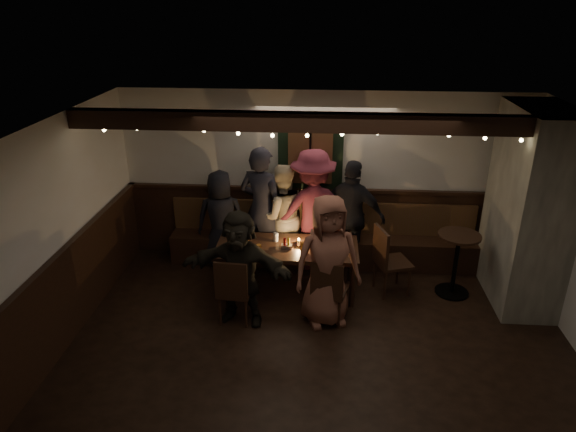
# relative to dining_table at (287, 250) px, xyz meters

# --- Properties ---
(room) EXTENTS (6.02, 5.01, 2.62)m
(room) POSITION_rel_dining_table_xyz_m (1.53, 0.02, 0.45)
(room) COLOR black
(room) RESTS_ON ground
(dining_table) EXTENTS (1.92, 0.82, 0.83)m
(dining_table) POSITION_rel_dining_table_xyz_m (0.00, 0.00, 0.00)
(dining_table) COLOR black
(dining_table) RESTS_ON ground
(chair_near_left) EXTENTS (0.44, 0.44, 0.90)m
(chair_near_left) POSITION_rel_dining_table_xyz_m (-0.60, -0.83, -0.12)
(chair_near_left) COLOR black
(chair_near_left) RESTS_ON ground
(chair_near_right) EXTENTS (0.49, 0.49, 0.89)m
(chair_near_right) POSITION_rel_dining_table_xyz_m (0.57, -0.73, -0.13)
(chair_near_right) COLOR black
(chair_near_right) RESTS_ON ground
(chair_end) EXTENTS (0.56, 0.56, 0.98)m
(chair_end) POSITION_rel_dining_table_xyz_m (1.36, 0.05, -0.08)
(chair_end) COLOR black
(chair_end) RESTS_ON ground
(high_top) EXTENTS (0.56, 0.56, 0.90)m
(high_top) POSITION_rel_dining_table_xyz_m (2.30, 0.10, -0.06)
(high_top) COLOR black
(high_top) RESTS_ON ground
(person_a) EXTENTS (0.79, 0.58, 1.49)m
(person_a) POSITION_rel_dining_table_xyz_m (-1.04, 0.72, 0.12)
(person_a) COLOR black
(person_a) RESTS_ON ground
(person_b) EXTENTS (0.80, 0.67, 1.88)m
(person_b) POSITION_rel_dining_table_xyz_m (-0.42, 0.70, 0.31)
(person_b) COLOR black
(person_b) RESTS_ON ground
(person_c) EXTENTS (0.92, 0.81, 1.60)m
(person_c) POSITION_rel_dining_table_xyz_m (-0.14, 0.77, 0.17)
(person_c) COLOR #C0B195
(person_c) RESTS_ON ground
(person_d) EXTENTS (1.33, 1.00, 1.83)m
(person_d) POSITION_rel_dining_table_xyz_m (0.32, 0.75, 0.29)
(person_d) COLOR maroon
(person_d) RESTS_ON ground
(person_e) EXTENTS (1.07, 0.71, 1.69)m
(person_e) POSITION_rel_dining_table_xyz_m (0.90, 0.75, 0.21)
(person_e) COLOR black
(person_e) RESTS_ON ground
(person_f) EXTENTS (1.45, 0.70, 1.50)m
(person_f) POSITION_rel_dining_table_xyz_m (-0.52, -0.75, 0.12)
(person_f) COLOR black
(person_f) RESTS_ON ground
(person_g) EXTENTS (0.95, 0.76, 1.70)m
(person_g) POSITION_rel_dining_table_xyz_m (0.55, -0.68, 0.22)
(person_g) COLOR brown
(person_g) RESTS_ON ground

